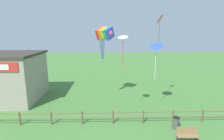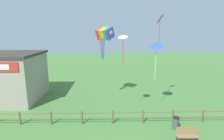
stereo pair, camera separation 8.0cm
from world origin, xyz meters
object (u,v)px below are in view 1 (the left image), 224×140
park_bench_near_fence (187,134)px  kite_pink_diamond (160,25)px  kite_rainbow_parafoil (105,34)px  kite_blue_delta (156,47)px  kite_white_delta (123,39)px  trash_bin (176,123)px  seaside_building (9,77)px

park_bench_near_fence → kite_pink_diamond: size_ratio=0.45×
kite_rainbow_parafoil → kite_blue_delta: size_ratio=0.98×
kite_blue_delta → kite_white_delta: bearing=-157.0°
kite_white_delta → park_bench_near_fence: bearing=-43.3°
kite_white_delta → kite_blue_delta: bearing=23.0°
kite_rainbow_parafoil → trash_bin: bearing=-50.0°
park_bench_near_fence → kite_pink_diamond: bearing=93.5°
kite_pink_diamond → kite_blue_delta: bearing=-114.0°
kite_white_delta → trash_bin: bearing=-30.0°
trash_bin → kite_rainbow_parafoil: bearing=130.0°
seaside_building → kite_pink_diamond: 16.72m
park_bench_near_fence → kite_pink_diamond: kite_pink_diamond is taller
seaside_building → kite_blue_delta: kite_blue_delta is taller
park_bench_near_fence → kite_white_delta: size_ratio=0.58×
kite_rainbow_parafoil → kite_white_delta: kite_rainbow_parafoil is taller
park_bench_near_fence → kite_blue_delta: (-0.93, 5.18, 5.52)m
kite_blue_delta → seaside_building: bearing=168.5°
trash_bin → kite_rainbow_parafoil: (-5.44, 6.50, 6.70)m
kite_blue_delta → kite_rainbow_parafoil: bearing=148.2°
kite_rainbow_parafoil → kite_blue_delta: (4.67, -2.89, -1.16)m
kite_pink_diamond → kite_white_delta: bearing=-145.4°
kite_rainbow_parafoil → kite_white_delta: bearing=-70.3°
kite_blue_delta → trash_bin: bearing=-77.8°
seaside_building → park_bench_near_fence: (16.11, -8.29, -2.10)m
kite_pink_diamond → kite_white_delta: kite_pink_diamond is taller
trash_bin → kite_pink_diamond: 8.91m
seaside_building → kite_blue_delta: (15.18, -3.10, 3.42)m
park_bench_near_fence → kite_white_delta: (-4.08, 3.84, 6.30)m
seaside_building → kite_blue_delta: size_ratio=1.93×
trash_bin → kite_rainbow_parafoil: kite_rainbow_parafoil is taller
trash_bin → kite_white_delta: bearing=150.0°
park_bench_near_fence → kite_pink_diamond: 9.84m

